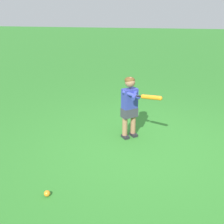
% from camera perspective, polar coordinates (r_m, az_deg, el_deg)
% --- Properties ---
extents(ground_plane, '(40.00, 40.00, 0.00)m').
position_cam_1_polar(ground_plane, '(4.87, 6.65, -6.95)').
color(ground_plane, '#2D7528').
extents(child_batter, '(0.57, 0.68, 1.08)m').
position_cam_1_polar(child_batter, '(4.95, 3.68, 1.89)').
color(child_batter, '#232328').
rests_on(child_batter, ground).
extents(play_ball_far_right, '(0.08, 0.08, 0.08)m').
position_cam_1_polar(play_ball_far_right, '(3.85, -12.52, -15.20)').
color(play_ball_far_right, orange).
rests_on(play_ball_far_right, ground).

